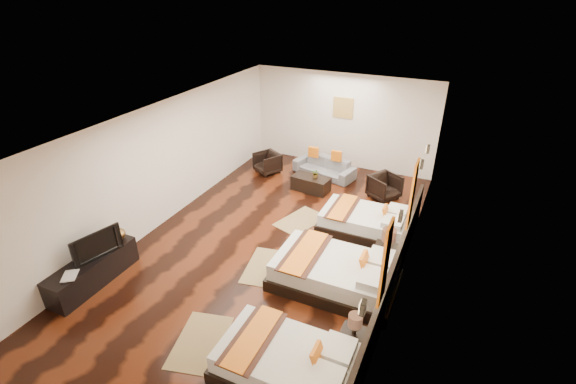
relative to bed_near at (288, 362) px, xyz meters
The scene contains 30 objects.
floor 3.33m from the bed_near, 120.75° to the left, with size 5.50×9.50×0.01m, color black.
ceiling 4.18m from the bed_near, 120.75° to the left, with size 5.50×9.50×0.01m, color white.
back_wall 7.87m from the bed_near, 102.58° to the left, with size 5.50×0.01×2.80m, color silver.
left_wall 5.40m from the bed_near, 147.34° to the left, with size 0.01×9.50×2.80m, color silver.
right_wall 3.24m from the bed_near, 69.69° to the left, with size 0.01×9.50×2.80m, color silver.
headboard_panel 2.29m from the bed_near, 63.66° to the left, with size 0.08×6.60×0.90m, color black.
bed_near is the anchor object (origin of this frame).
bed_mid 2.16m from the bed_near, 89.90° to the left, with size 2.30×1.44×0.88m.
bed_far 4.23m from the bed_near, 90.01° to the left, with size 1.96×1.23×0.75m.
nightstand_a 1.06m from the bed_near, 45.24° to the left, with size 0.41×0.41×0.80m.
nightstand_b 3.06m from the bed_near, 75.83° to the left, with size 0.50×0.50×0.98m.
jute_mat_near 1.55m from the bed_near, behind, with size 0.75×1.20×0.01m, color #977A4C.
jute_mat_mid 2.56m from the bed_near, 124.59° to the left, with size 0.75×1.20×0.01m, color #977A4C.
jute_mat_far 4.29m from the bed_near, 110.50° to the left, with size 0.75×1.20×0.01m, color #977A4C.
tv_console 4.21m from the bed_near, behind, with size 0.50×1.80×0.55m, color black.
tv 4.21m from the bed_near, behind, with size 0.94×0.12×0.54m, color black.
book 4.21m from the bed_near, behind, with size 0.24×0.32×0.03m, color black.
figurine 4.35m from the bed_near, 165.86° to the left, with size 0.30×0.30×0.31m, color brown.
sofa 6.89m from the bed_near, 105.71° to the left, with size 1.80×0.70×0.53m, color slate.
armchair_left 7.05m from the bed_near, 119.54° to the left, with size 0.65×0.67×0.61m, color black.
armchair_right 5.99m from the bed_near, 89.59° to the left, with size 0.69×0.71×0.64m, color black.
coffee_table 5.89m from the bed_near, 108.48° to the left, with size 1.00×0.50×0.40m, color black.
table_plant 5.87m from the bed_near, 107.25° to the left, with size 0.22×0.19×0.25m, color #265C1E.
orange_panel_a 2.01m from the bed_near, 42.54° to the left, with size 0.04×0.40×1.30m, color #D86014.
orange_panel_b 3.61m from the bed_near, 71.81° to the left, with size 0.04×0.40×1.30m, color #D86014.
sconce_near 1.89m from the bed_near, ahead, with size 0.07×0.12×0.18m.
sconce_mid 2.78m from the bed_near, 63.78° to the left, with size 0.07×0.12×0.18m.
sconce_far 4.65m from the bed_near, 76.64° to the left, with size 0.07×0.12×0.18m.
sconce_lounge 5.48m from the bed_near, 78.91° to the left, with size 0.07×0.12×0.18m.
gold_artwork 7.92m from the bed_near, 102.61° to the left, with size 0.60×0.04×0.60m, color #AD873F.
Camera 1 is at (3.38, -6.52, 5.18)m, focal length 25.42 mm.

